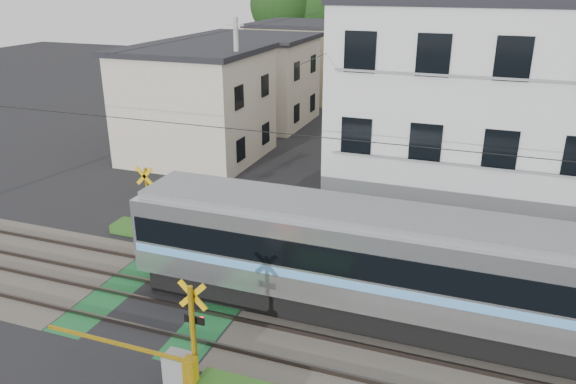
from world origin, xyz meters
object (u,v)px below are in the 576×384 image
at_px(crossing_signal_far, 160,223).
at_px(pedestrian, 387,94).
at_px(crossing_signal_near, 180,363).
at_px(apartment_block, 470,116).

relative_size(crossing_signal_far, pedestrian, 2.79).
height_order(crossing_signal_near, crossing_signal_far, same).
distance_m(crossing_signal_near, pedestrian, 35.59).
relative_size(crossing_signal_near, pedestrian, 2.79).
bearing_deg(crossing_signal_far, crossing_signal_near, -54.71).
distance_m(crossing_signal_near, apartment_block, 14.95).
bearing_deg(crossing_signal_near, pedestrian, 92.37).
height_order(crossing_signal_near, apartment_block, apartment_block).
distance_m(crossing_signal_far, apartment_block, 13.14).
bearing_deg(apartment_block, pedestrian, 108.25).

